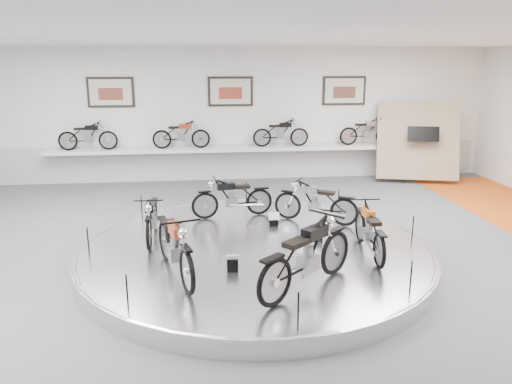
{
  "coord_description": "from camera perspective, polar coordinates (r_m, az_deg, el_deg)",
  "views": [
    {
      "loc": [
        -0.97,
        -8.22,
        3.59
      ],
      "look_at": [
        0.04,
        0.6,
        1.25
      ],
      "focal_mm": 35.0,
      "sensor_mm": 36.0,
      "label": 1
    }
  ],
  "objects": [
    {
      "name": "floor",
      "position": [
        9.02,
        0.18,
        -8.66
      ],
      "size": [
        16.0,
        16.0,
        0.0
      ],
      "primitive_type": "plane",
      "color": "#4D4D4F",
      "rests_on": "ground"
    },
    {
      "name": "ceiling",
      "position": [
        8.29,
        0.21,
        17.62
      ],
      "size": [
        16.0,
        16.0,
        0.0
      ],
      "primitive_type": "plane",
      "rotation": [
        3.14,
        0.0,
        0.0
      ],
      "color": "white",
      "rests_on": "wall_back"
    },
    {
      "name": "wall_back",
      "position": [
        15.34,
        -2.91,
        8.8
      ],
      "size": [
        16.0,
        0.0,
        16.0
      ],
      "primitive_type": "plane",
      "rotation": [
        1.57,
        0.0,
        0.0
      ],
      "color": "white",
      "rests_on": "floor"
    },
    {
      "name": "dado_band",
      "position": [
        15.53,
        -2.84,
        3.47
      ],
      "size": [
        15.68,
        0.04,
        1.1
      ],
      "primitive_type": "cube",
      "color": "#BCBCBA",
      "rests_on": "floor"
    },
    {
      "name": "display_platform",
      "position": [
        9.24,
        -0.03,
        -7.07
      ],
      "size": [
        6.4,
        6.4,
        0.3
      ],
      "primitive_type": "cylinder",
      "color": "silver",
      "rests_on": "floor"
    },
    {
      "name": "platform_rim",
      "position": [
        9.2,
        -0.03,
        -6.38
      ],
      "size": [
        6.4,
        6.4,
        0.1
      ],
      "primitive_type": "torus",
      "color": "#B2B2BA",
      "rests_on": "display_platform"
    },
    {
      "name": "shelf",
      "position": [
        15.18,
        -2.79,
        4.93
      ],
      "size": [
        11.0,
        0.55,
        0.1
      ],
      "primitive_type": "cube",
      "color": "silver",
      "rests_on": "wall_back"
    },
    {
      "name": "poster_left",
      "position": [
        15.42,
        -16.27,
        10.89
      ],
      "size": [
        1.35,
        0.06,
        0.88
      ],
      "primitive_type": "cube",
      "color": "beige",
      "rests_on": "wall_back"
    },
    {
      "name": "poster_center",
      "position": [
        15.24,
        -2.94,
        11.4
      ],
      "size": [
        1.35,
        0.06,
        0.88
      ],
      "primitive_type": "cube",
      "color": "beige",
      "rests_on": "wall_back"
    },
    {
      "name": "poster_right",
      "position": [
        15.85,
        10.05,
        11.33
      ],
      "size": [
        1.35,
        0.06,
        0.88
      ],
      "primitive_type": "cube",
      "color": "beige",
      "rests_on": "wall_back"
    },
    {
      "name": "display_panel",
      "position": [
        15.93,
        17.99,
        5.61
      ],
      "size": [
        2.56,
        1.52,
        2.3
      ],
      "primitive_type": "cube",
      "rotation": [
        -0.35,
        0.0,
        -0.26
      ],
      "color": "#9D7F64",
      "rests_on": "floor"
    },
    {
      "name": "shelf_bike_a",
      "position": [
        15.42,
        -18.66,
        5.89
      ],
      "size": [
        1.22,
        0.43,
        0.73
      ],
      "primitive_type": null,
      "color": "black",
      "rests_on": "shelf"
    },
    {
      "name": "shelf_bike_b",
      "position": [
        15.09,
        -8.54,
        6.32
      ],
      "size": [
        1.22,
        0.43,
        0.73
      ],
      "primitive_type": null,
      "color": "maroon",
      "rests_on": "shelf"
    },
    {
      "name": "shelf_bike_c",
      "position": [
        15.28,
        2.85,
        6.57
      ],
      "size": [
        1.22,
        0.43,
        0.73
      ],
      "primitive_type": null,
      "color": "black",
      "rests_on": "shelf"
    },
    {
      "name": "shelf_bike_d",
      "position": [
        15.94,
        12.53,
        6.58
      ],
      "size": [
        1.22,
        0.43,
        0.73
      ],
      "primitive_type": null,
      "color": "#A1A1A6",
      "rests_on": "shelf"
    },
    {
      "name": "bike_a",
      "position": [
        10.44,
        6.83,
        -1.12
      ],
      "size": [
        1.6,
        1.23,
        0.9
      ],
      "primitive_type": null,
      "rotation": [
        0.0,
        0.0,
        2.63
      ],
      "color": "#A1A1A6",
      "rests_on": "display_platform"
    },
    {
      "name": "bike_b",
      "position": [
        10.76,
        -2.71,
        -0.57
      ],
      "size": [
        1.58,
        0.76,
        0.89
      ],
      "primitive_type": null,
      "rotation": [
        0.0,
        0.0,
        3.29
      ],
      "color": "black",
      "rests_on": "display_platform"
    },
    {
      "name": "bike_c",
      "position": [
        9.61,
        -11.85,
        -2.8
      ],
      "size": [
        0.54,
        1.5,
        0.88
      ],
      "primitive_type": null,
      "rotation": [
        0.0,
        0.0,
        4.71
      ],
      "color": "black",
      "rests_on": "display_platform"
    },
    {
      "name": "bike_d",
      "position": [
        7.9,
        -9.28,
        -5.93
      ],
      "size": [
        1.1,
        1.88,
        1.04
      ],
      "primitive_type": null,
      "rotation": [
        0.0,
        0.0,
        5.0
      ],
      "color": "maroon",
      "rests_on": "display_platform"
    },
    {
      "name": "bike_e",
      "position": [
        7.38,
        5.87,
        -7.16
      ],
      "size": [
        1.82,
        1.7,
        1.08
      ],
      "primitive_type": null,
      "rotation": [
        0.0,
        0.0,
        7.0
      ],
      "color": "black",
      "rests_on": "display_platform"
    },
    {
      "name": "bike_f",
      "position": [
        8.89,
        12.87,
        -4.2
      ],
      "size": [
        0.64,
        1.57,
        0.91
      ],
      "primitive_type": null,
      "rotation": [
        0.0,
        0.0,
        7.79
      ],
      "color": "#C95612",
      "rests_on": "display_platform"
    }
  ]
}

